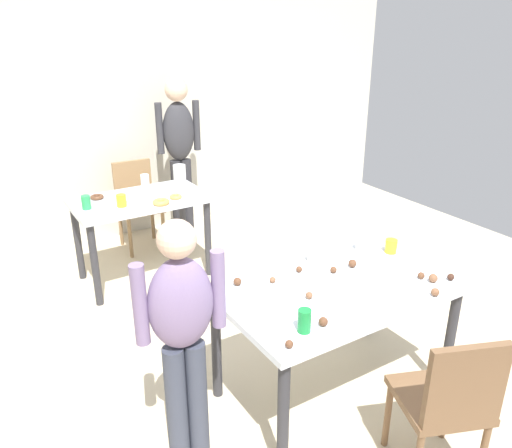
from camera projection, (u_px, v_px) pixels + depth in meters
The scene contains 34 objects.
ground_plane at pixel (329, 391), 3.19m from camera, with size 6.40×6.40×0.00m, color beige.
wall_back at pixel (137, 110), 5.22m from camera, with size 6.40×0.10×2.60m, color beige.
dining_table_near at pixel (337, 300), 2.95m from camera, with size 1.35×0.82×0.75m.
dining_table_far at pixel (141, 211), 4.39m from camera, with size 1.12×0.66×0.75m.
chair_near_table at pixel (449, 399), 2.41m from camera, with size 0.52×0.52×0.87m.
chair_far_table at pixel (137, 199), 5.08m from camera, with size 0.42×0.42×0.87m.
person_girl_near at pixel (182, 326), 2.46m from camera, with size 0.46×0.25×1.35m.
person_adult_far at pixel (179, 144), 5.13m from camera, with size 0.46×0.24×1.65m.
mixing_bowl at pixel (323, 256), 3.21m from camera, with size 0.21×0.21×0.07m, color white.
soda_can at pixel (304, 321), 2.47m from camera, with size 0.07×0.07×0.12m, color #198438.
fork_near at pixel (347, 289), 2.88m from camera, with size 0.17×0.02×0.01m, color silver.
cup_near_0 at pixel (391, 246), 3.32m from camera, with size 0.08×0.08×0.09m, color yellow.
cup_near_1 at pixel (363, 244), 3.35m from camera, with size 0.09×0.09×0.09m, color white.
cake_ball_0 at pixel (309, 295), 2.78m from camera, with size 0.04×0.04×0.04m, color brown.
cake_ball_1 at pixel (299, 269), 3.07m from camera, with size 0.04×0.04×0.04m, color brown.
cake_ball_2 at pixel (435, 292), 2.81m from camera, with size 0.05×0.05×0.05m, color brown.
cake_ball_3 at pixel (333, 270), 3.06m from camera, with size 0.04×0.04×0.04m, color brown.
cake_ball_4 at pixel (352, 263), 3.13m from camera, with size 0.05×0.05×0.05m, color brown.
cake_ball_5 at pixel (237, 282), 2.92m from camera, with size 0.05×0.05×0.05m, color brown.
cake_ball_6 at pixel (273, 280), 2.95m from camera, with size 0.04×0.04×0.04m, color brown.
cake_ball_7 at pixel (323, 322), 2.53m from camera, with size 0.05×0.05×0.05m, color brown.
cake_ball_8 at pixel (421, 276), 2.99m from camera, with size 0.04×0.04×0.04m, color brown.
cake_ball_9 at pixel (289, 344), 2.36m from camera, with size 0.04×0.04×0.04m, color brown.
cake_ball_10 at pixel (433, 278), 2.95m from camera, with size 0.05×0.05×0.05m, color brown.
cake_ball_11 at pixel (451, 277), 2.98m from camera, with size 0.04×0.04×0.04m, color #3D2319.
pitcher_far at pixel (180, 177), 4.53m from camera, with size 0.11×0.11×0.22m, color white.
cup_far_0 at pixel (86, 202), 4.07m from camera, with size 0.07×0.07×0.11m, color green.
cup_far_1 at pixel (174, 189), 4.41m from camera, with size 0.08×0.08×0.10m, color white.
cup_far_2 at pixel (121, 201), 4.13m from camera, with size 0.08×0.08×0.10m, color yellow.
cup_far_3 at pixel (145, 181), 4.61m from camera, with size 0.07×0.07×0.12m, color white.
donut_far_0 at pixel (132, 200), 4.25m from camera, with size 0.10×0.10×0.03m, color white.
donut_far_1 at pixel (176, 197), 4.33m from camera, with size 0.11×0.11×0.03m, color gold.
donut_far_2 at pixel (97, 197), 4.32m from camera, with size 0.11×0.11×0.03m, color brown.
donut_far_3 at pixel (161, 202), 4.19m from camera, with size 0.14×0.14×0.04m, color gold.
Camera 1 is at (-1.74, -1.93, 2.18)m, focal length 35.62 mm.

